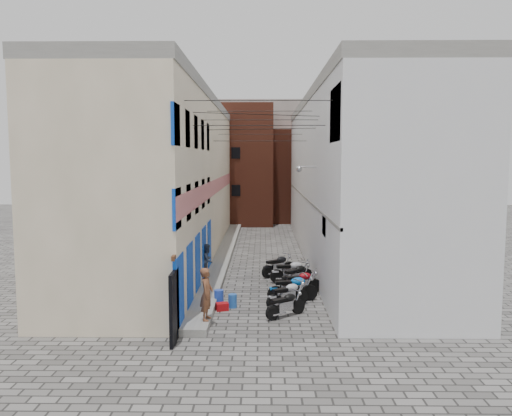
{
  "coord_description": "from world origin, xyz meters",
  "views": [
    {
      "loc": [
        0.14,
        -15.01,
        5.56
      ],
      "look_at": [
        -0.2,
        10.73,
        3.0
      ],
      "focal_mm": 35.0,
      "sensor_mm": 36.0,
      "label": 1
    }
  ],
  "objects_px": {
    "motorcycle_a": "(286,303)",
    "motorcycle_b": "(288,293)",
    "motorcycle_c": "(293,287)",
    "motorcycle_e": "(297,274)",
    "water_jug_far": "(219,297)",
    "person_a": "(207,294)",
    "water_jug_near": "(233,301)",
    "motorcycle_f": "(291,270)",
    "red_crate": "(222,307)",
    "motorcycle_g": "(278,264)",
    "motorcycle_d": "(301,281)",
    "person_b": "(207,260)"
  },
  "relations": [
    {
      "from": "water_jug_near",
      "to": "motorcycle_e",
      "type": "bearing_deg",
      "value": 49.56
    },
    {
      "from": "person_a",
      "to": "red_crate",
      "type": "distance_m",
      "value": 2.12
    },
    {
      "from": "motorcycle_c",
      "to": "water_jug_near",
      "type": "bearing_deg",
      "value": -80.12
    },
    {
      "from": "motorcycle_b",
      "to": "motorcycle_e",
      "type": "xyz_separation_m",
      "value": [
        0.55,
        3.02,
        0.02
      ]
    },
    {
      "from": "water_jug_far",
      "to": "motorcycle_f",
      "type": "bearing_deg",
      "value": 49.25
    },
    {
      "from": "motorcycle_f",
      "to": "person_a",
      "type": "bearing_deg",
      "value": -38.35
    },
    {
      "from": "person_b",
      "to": "motorcycle_e",
      "type": "bearing_deg",
      "value": -88.66
    },
    {
      "from": "red_crate",
      "to": "motorcycle_b",
      "type": "bearing_deg",
      "value": 9.3
    },
    {
      "from": "motorcycle_a",
      "to": "motorcycle_b",
      "type": "bearing_deg",
      "value": 136.62
    },
    {
      "from": "person_a",
      "to": "motorcycle_g",
      "type": "bearing_deg",
      "value": -13.79
    },
    {
      "from": "motorcycle_e",
      "to": "water_jug_far",
      "type": "height_order",
      "value": "motorcycle_e"
    },
    {
      "from": "motorcycle_c",
      "to": "motorcycle_e",
      "type": "xyz_separation_m",
      "value": [
        0.32,
        2.22,
        -0.03
      ]
    },
    {
      "from": "motorcycle_c",
      "to": "motorcycle_d",
      "type": "bearing_deg",
      "value": 149.61
    },
    {
      "from": "motorcycle_d",
      "to": "motorcycle_g",
      "type": "bearing_deg",
      "value": 174.96
    },
    {
      "from": "red_crate",
      "to": "motorcycle_a",
      "type": "bearing_deg",
      "value": -18.14
    },
    {
      "from": "motorcycle_a",
      "to": "motorcycle_e",
      "type": "xyz_separation_m",
      "value": [
        0.68,
        4.18,
        0.06
      ]
    },
    {
      "from": "motorcycle_g",
      "to": "person_b",
      "type": "relative_size",
      "value": 1.31
    },
    {
      "from": "motorcycle_b",
      "to": "motorcycle_c",
      "type": "distance_m",
      "value": 0.84
    },
    {
      "from": "motorcycle_a",
      "to": "motorcycle_c",
      "type": "bearing_deg",
      "value": 132.46
    },
    {
      "from": "motorcycle_c",
      "to": "motorcycle_g",
      "type": "xyz_separation_m",
      "value": [
        -0.43,
        4.19,
        -0.02
      ]
    },
    {
      "from": "motorcycle_a",
      "to": "red_crate",
      "type": "relative_size",
      "value": 3.92
    },
    {
      "from": "motorcycle_e",
      "to": "motorcycle_c",
      "type": "bearing_deg",
      "value": -50.99
    },
    {
      "from": "motorcycle_c",
      "to": "person_a",
      "type": "bearing_deg",
      "value": -55.23
    },
    {
      "from": "motorcycle_c",
      "to": "motorcycle_e",
      "type": "relative_size",
      "value": 1.05
    },
    {
      "from": "motorcycle_g",
      "to": "person_b",
      "type": "distance_m",
      "value": 3.46
    },
    {
      "from": "person_b",
      "to": "red_crate",
      "type": "distance_m",
      "value": 4.44
    },
    {
      "from": "motorcycle_e",
      "to": "motorcycle_f",
      "type": "distance_m",
      "value": 0.78
    },
    {
      "from": "water_jug_near",
      "to": "motorcycle_d",
      "type": "bearing_deg",
      "value": 35.88
    },
    {
      "from": "motorcycle_b",
      "to": "water_jug_near",
      "type": "relative_size",
      "value": 3.66
    },
    {
      "from": "motorcycle_e",
      "to": "person_a",
      "type": "xyz_separation_m",
      "value": [
        -3.34,
        -5.26,
        0.57
      ]
    },
    {
      "from": "person_b",
      "to": "water_jug_near",
      "type": "relative_size",
      "value": 2.94
    },
    {
      "from": "motorcycle_a",
      "to": "motorcycle_e",
      "type": "relative_size",
      "value": 0.9
    },
    {
      "from": "water_jug_far",
      "to": "motorcycle_a",
      "type": "bearing_deg",
      "value": -30.88
    },
    {
      "from": "motorcycle_b",
      "to": "water_jug_far",
      "type": "height_order",
      "value": "motorcycle_b"
    },
    {
      "from": "water_jug_near",
      "to": "red_crate",
      "type": "relative_size",
      "value": 1.16
    },
    {
      "from": "motorcycle_a",
      "to": "motorcycle_g",
      "type": "bearing_deg",
      "value": 143.44
    },
    {
      "from": "motorcycle_a",
      "to": "motorcycle_b",
      "type": "relative_size",
      "value": 0.93
    },
    {
      "from": "person_a",
      "to": "water_jug_near",
      "type": "height_order",
      "value": "person_a"
    },
    {
      "from": "motorcycle_g",
      "to": "water_jug_near",
      "type": "distance_m",
      "value": 5.38
    },
    {
      "from": "motorcycle_d",
      "to": "motorcycle_g",
      "type": "relative_size",
      "value": 0.94
    },
    {
      "from": "motorcycle_c",
      "to": "motorcycle_f",
      "type": "bearing_deg",
      "value": 167.12
    },
    {
      "from": "person_a",
      "to": "red_crate",
      "type": "relative_size",
      "value": 3.99
    },
    {
      "from": "motorcycle_d",
      "to": "motorcycle_c",
      "type": "bearing_deg",
      "value": -39.93
    },
    {
      "from": "motorcycle_c",
      "to": "water_jug_near",
      "type": "distance_m",
      "value": 2.47
    },
    {
      "from": "motorcycle_a",
      "to": "water_jug_far",
      "type": "distance_m",
      "value": 2.9
    },
    {
      "from": "motorcycle_d",
      "to": "water_jug_near",
      "type": "bearing_deg",
      "value": -74.1
    },
    {
      "from": "motorcycle_c",
      "to": "motorcycle_g",
      "type": "relative_size",
      "value": 1.03
    },
    {
      "from": "motorcycle_a",
      "to": "water_jug_near",
      "type": "bearing_deg",
      "value": -156.91
    },
    {
      "from": "water_jug_near",
      "to": "red_crate",
      "type": "distance_m",
      "value": 0.52
    },
    {
      "from": "person_a",
      "to": "person_b",
      "type": "relative_size",
      "value": 1.17
    }
  ]
}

